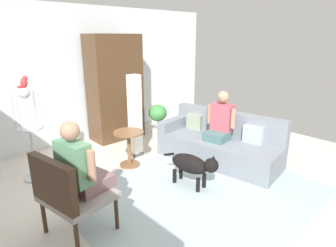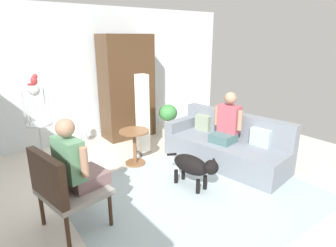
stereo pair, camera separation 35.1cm
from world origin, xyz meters
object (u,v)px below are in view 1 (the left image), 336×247
object	(u,v)px
couch	(219,144)
bird_cage_stand	(31,136)
column_lamp	(135,117)
armoire_cabinet	(115,88)
armchair	(67,191)
parrot	(24,82)
round_end_table	(129,145)
person_on_couch	(221,120)
potted_plant	(158,117)
person_on_armchair	(79,166)
dog	(193,165)

from	to	relation	value
couch	bird_cage_stand	world-z (taller)	bird_cage_stand
column_lamp	armoire_cabinet	xyz separation A→B (m)	(0.27, 1.05, 0.33)
armchair	parrot	distance (m)	1.86
parrot	round_end_table	bearing A→B (deg)	-24.51
round_end_table	person_on_couch	bearing A→B (deg)	-35.10
round_end_table	potted_plant	world-z (taller)	potted_plant
armoire_cabinet	round_end_table	bearing A→B (deg)	-114.50
armchair	bird_cage_stand	bearing A→B (deg)	83.92
round_end_table	couch	bearing A→B (deg)	-33.30
person_on_armchair	armoire_cabinet	xyz separation A→B (m)	(1.90, 2.33, 0.29)
round_end_table	parrot	world-z (taller)	parrot
couch	armoire_cabinet	bearing A→B (deg)	107.01
parrot	couch	bearing A→B (deg)	-29.07
column_lamp	round_end_table	bearing A→B (deg)	-140.01
couch	dog	world-z (taller)	couch
dog	potted_plant	world-z (taller)	potted_plant
armchair	person_on_couch	distance (m)	2.71
person_on_armchair	column_lamp	bearing A→B (deg)	38.24
person_on_armchair	potted_plant	size ratio (longest dim) A/B	1.10
couch	parrot	distance (m)	3.13
armchair	round_end_table	bearing A→B (deg)	35.30
armchair	bird_cage_stand	world-z (taller)	bird_cage_stand
bird_cage_stand	armoire_cabinet	size ratio (longest dim) A/B	0.66
armchair	parrot	bearing A→B (deg)	83.41
person_on_couch	armoire_cabinet	distance (m)	2.31
round_end_table	dog	bearing A→B (deg)	-76.98
person_on_couch	dog	distance (m)	1.08
parrot	potted_plant	xyz separation A→B (m)	(2.45, 0.08, -0.99)
round_end_table	bird_cage_stand	size ratio (longest dim) A/B	0.43
bird_cage_stand	potted_plant	xyz separation A→B (m)	(2.46, 0.08, -0.21)
person_on_armchair	column_lamp	size ratio (longest dim) A/B	0.55
armchair	round_end_table	distance (m)	1.80
dog	parrot	bearing A→B (deg)	131.57
person_on_armchair	armoire_cabinet	world-z (taller)	armoire_cabinet
person_on_couch	bird_cage_stand	xyz separation A→B (m)	(-2.53, 1.45, -0.06)
parrot	column_lamp	bearing A→B (deg)	-10.57
column_lamp	armoire_cabinet	distance (m)	1.13
potted_plant	armoire_cabinet	bearing A→B (deg)	130.42
person_on_couch	bird_cage_stand	size ratio (longest dim) A/B	0.58
couch	parrot	size ratio (longest dim) A/B	12.57
person_on_armchair	armchair	bearing A→B (deg)	-169.02
parrot	column_lamp	world-z (taller)	parrot
couch	potted_plant	bearing A→B (deg)	93.65
person_on_armchair	armoire_cabinet	distance (m)	3.02
round_end_table	column_lamp	xyz separation A→B (m)	(0.34, 0.28, 0.36)
potted_plant	parrot	bearing A→B (deg)	-178.08
parrot	dog	bearing A→B (deg)	-48.43
armchair	person_on_armchair	xyz separation A→B (m)	(0.17, 0.03, 0.21)
person_on_armchair	couch	bearing A→B (deg)	3.84
armchair	bird_cage_stand	distance (m)	1.63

